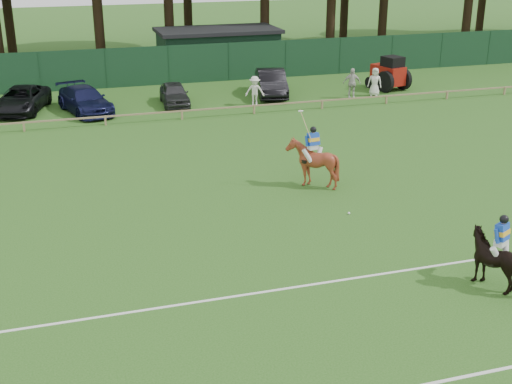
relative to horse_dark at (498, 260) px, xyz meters
name	(u,v)px	position (x,y,z in m)	size (l,w,h in m)	color
ground	(270,273)	(-5.87, 2.53, -0.78)	(160.00, 160.00, 0.00)	#1E4C14
horse_dark	(498,260)	(0.00, 0.00, 0.00)	(0.85, 1.86, 1.57)	black
horse_chestnut	(312,163)	(-2.01, 9.05, 0.16)	(1.53, 1.72, 1.89)	maroon
suv_black	(21,100)	(-13.00, 24.76, -0.10)	(2.25, 4.89, 1.36)	black
sedan_navy	(85,100)	(-9.66, 23.49, -0.09)	(1.95, 4.80, 1.39)	#13163C
hatch_grey	(174,94)	(-4.64, 23.90, -0.15)	(1.49, 3.70, 1.26)	#323234
estate_black	(271,83)	(1.41, 24.45, -0.01)	(1.64, 4.71, 1.55)	black
spectator_left	(255,91)	(-0.29, 22.35, 0.06)	(1.09, 0.63, 1.68)	silver
spectator_mid	(352,83)	(5.74, 22.36, 0.12)	(1.06, 0.44, 1.81)	beige
spectator_right	(375,82)	(7.35, 22.56, 0.06)	(0.83, 0.54, 1.70)	silver
rider_dark	(502,237)	(0.01, -0.01, 0.72)	(0.89, 0.61, 1.41)	silver
rider_chestnut	(313,143)	(-2.01, 9.04, 0.98)	(0.95, 0.54, 2.05)	silver
polo_ball	(349,213)	(-1.81, 5.95, -0.74)	(0.09, 0.09, 0.09)	silver
pitch_lines	(314,337)	(-5.87, -0.97, -0.78)	(60.00, 5.10, 0.01)	silver
pitch_rail	(163,112)	(-5.87, 20.53, -0.34)	(62.10, 0.10, 0.50)	#997F5B
perimeter_fence	(138,67)	(-5.87, 29.53, 0.47)	(92.08, 0.08, 2.50)	#14351E
utility_shed	(218,50)	(0.13, 32.53, 0.75)	(8.40, 4.40, 3.04)	#14331E
tree_row	(151,63)	(-3.87, 37.53, -0.78)	(96.00, 12.00, 21.00)	#26561C
tractor	(389,74)	(9.02, 23.90, 0.21)	(2.27, 2.85, 2.10)	maroon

